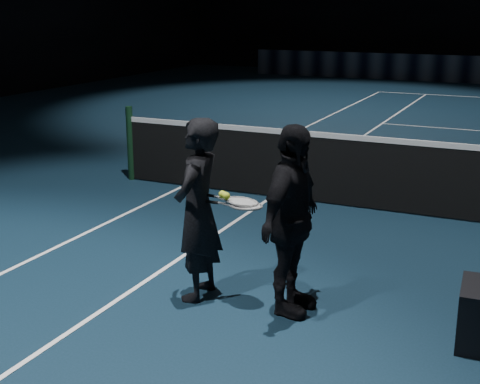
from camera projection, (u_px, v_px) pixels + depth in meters
The scene contains 6 objects.
net_post_left at pixel (130, 143), 9.92m from camera, with size 0.10×0.10×1.10m, color black.
player_a at pixel (198, 210), 5.82m from camera, with size 0.59×0.39×1.62m, color black.
player_b at pixel (291, 221), 5.53m from camera, with size 0.95×0.40×1.62m, color black.
racket_lower at pixel (246, 206), 5.64m from camera, with size 0.68×0.22×0.03m, color black, non-canonical shape.
racket_upper at pixel (242, 202), 5.69m from camera, with size 0.68×0.22×0.03m, color black, non-canonical shape.
tennis_balls at pixel (225, 193), 5.69m from camera, with size 0.12×0.10×0.12m, color #B8CB2A, non-canonical shape.
Camera 1 is at (-0.82, -8.15, 2.54)m, focal length 50.00 mm.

